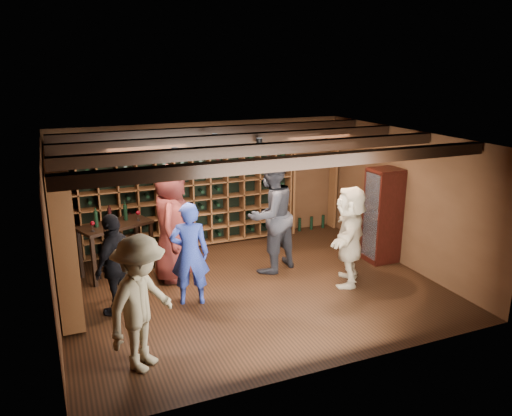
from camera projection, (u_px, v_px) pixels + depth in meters
name	position (u px, v px, depth m)	size (l,w,h in m)	color
ground	(252.00, 288.00, 8.35)	(6.00, 6.00, 0.00)	black
room_shell	(250.00, 144.00, 7.72)	(6.00, 6.00, 6.00)	#53321C
wine_rack_back	(183.00, 192.00, 9.90)	(4.65, 0.30, 2.20)	brown
wine_rack_left	(62.00, 229.00, 7.71)	(0.30, 2.65, 2.20)	brown
crate_shelf	(314.00, 161.00, 10.85)	(1.20, 0.32, 2.07)	brown
display_cabinet	(382.00, 217.00, 9.29)	(0.55, 0.50, 1.75)	black
man_blue_shirt	(190.00, 254.00, 7.62)	(0.59, 0.39, 1.63)	navy
man_grey_suit	(270.00, 215.00, 8.80)	(1.01, 0.79, 2.08)	black
guest_red_floral	(171.00, 223.00, 8.44)	(0.99, 0.64, 2.03)	maroon
guest_woman_black	(115.00, 264.00, 7.33)	(0.91, 0.38, 1.55)	black
guest_khaki	(141.00, 304.00, 5.95)	(1.11, 0.64, 1.71)	#7D7256
guest_beige	(350.00, 236.00, 8.32)	(1.57, 0.50, 1.70)	#BFAC8C
tasting_table	(115.00, 230.00, 8.73)	(1.36, 1.02, 1.20)	black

